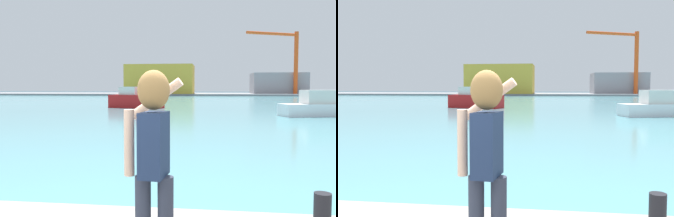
# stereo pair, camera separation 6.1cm
# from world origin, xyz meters

# --- Properties ---
(ground_plane) EXTENTS (220.00, 220.00, 0.00)m
(ground_plane) POSITION_xyz_m (0.00, 50.00, 0.00)
(ground_plane) COLOR #334751
(harbor_water) EXTENTS (140.00, 100.00, 0.02)m
(harbor_water) POSITION_xyz_m (0.00, 52.00, 0.01)
(harbor_water) COLOR #599EA8
(harbor_water) RESTS_ON ground_plane
(far_shore_dock) EXTENTS (140.00, 20.00, 0.47)m
(far_shore_dock) POSITION_xyz_m (0.00, 92.00, 0.23)
(far_shore_dock) COLOR gray
(far_shore_dock) RESTS_ON ground_plane
(person_photographer) EXTENTS (0.53, 0.56, 1.74)m
(person_photographer) POSITION_xyz_m (0.70, 0.48, 1.74)
(person_photographer) COLOR #2D3342
(person_photographer) RESTS_ON quay_promenade
(harbor_bollard) EXTENTS (0.19, 0.19, 0.41)m
(harbor_bollard) POSITION_xyz_m (2.44, 1.54, 0.88)
(harbor_bollard) COLOR black
(harbor_bollard) RESTS_ON quay_promenade
(boat_moored) EXTENTS (6.06, 3.70, 2.24)m
(boat_moored) POSITION_xyz_m (-7.00, 34.07, 0.86)
(boat_moored) COLOR #B21919
(boat_moored) RESTS_ON harbor_water
(boat_moored_2) EXTENTS (8.68, 4.19, 1.99)m
(boat_moored_2) POSITION_xyz_m (10.29, 25.97, 0.71)
(boat_moored_2) COLOR white
(boat_moored_2) RESTS_ON harbor_water
(warehouse_left) EXTENTS (16.99, 9.88, 7.33)m
(warehouse_left) POSITION_xyz_m (-12.27, 87.12, 4.13)
(warehouse_left) COLOR gold
(warehouse_left) RESTS_ON far_shore_dock
(warehouse_right) EXTENTS (13.44, 11.39, 5.32)m
(warehouse_right) POSITION_xyz_m (18.12, 93.48, 3.13)
(warehouse_right) COLOR gray
(warehouse_right) RESTS_ON far_shore_dock
(port_crane) EXTENTS (13.07, 6.63, 15.12)m
(port_crane) POSITION_xyz_m (19.31, 86.00, 10.11)
(port_crane) COLOR #D84C19
(port_crane) RESTS_ON far_shore_dock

